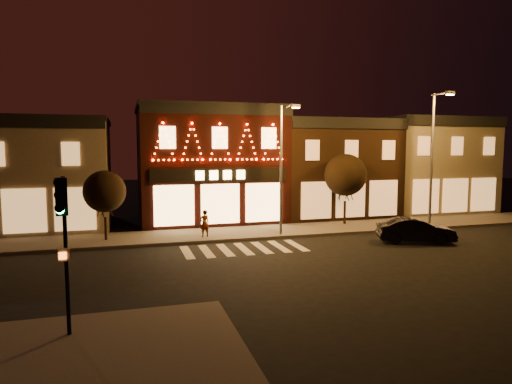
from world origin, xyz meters
name	(u,v)px	position (x,y,z in m)	size (l,w,h in m)	color
ground	(267,268)	(0.00, 0.00, 0.00)	(120.00, 120.00, 0.00)	black
sidewalk_far	(258,232)	(2.00, 8.00, 0.07)	(44.00, 4.00, 0.15)	#47423D
sidewalk_near	(107,365)	(-6.50, -7.50, 0.07)	(7.00, 7.00, 0.15)	#47423D
building_left	(13,174)	(-13.00, 13.99, 3.66)	(12.20, 8.28, 7.30)	#6A604B
building_pulp	(209,164)	(0.00, 13.98, 4.16)	(10.20, 8.34, 8.30)	black
building_right_a	(326,168)	(9.50, 13.99, 3.76)	(9.20, 8.28, 7.50)	black
building_right_b	(423,165)	(18.50, 13.99, 3.91)	(9.20, 8.28, 7.80)	#6A604B
traffic_signal_near	(63,225)	(-7.58, -5.64, 3.27)	(0.35, 0.46, 4.42)	black
streetlamp_mid	(283,160)	(3.06, 6.38, 4.66)	(0.66, 1.76, 7.69)	#59595E
streetlamp_right	(434,149)	(13.59, 6.34, 5.28)	(0.58, 2.01, 8.75)	#59595E
tree_left	(105,191)	(-7.08, 7.82, 2.91)	(2.36, 2.36, 3.94)	black
tree_right	(345,175)	(8.48, 8.87, 3.51)	(2.87, 2.87, 4.80)	black
dark_sedan	(416,230)	(9.78, 2.82, 0.70)	(1.47, 4.22, 1.39)	black
pedestrian	(205,223)	(-1.55, 7.09, 0.94)	(0.58, 0.38, 1.58)	gray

